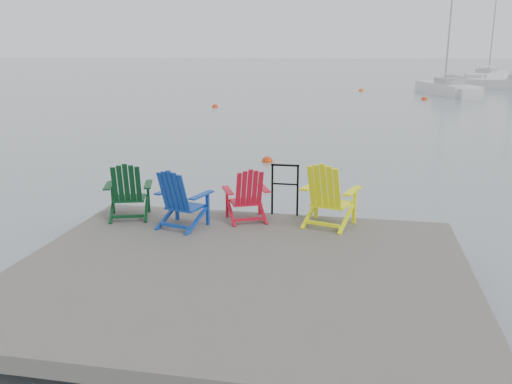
% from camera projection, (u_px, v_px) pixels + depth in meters
% --- Properties ---
extents(ground, '(400.00, 400.00, 0.00)m').
position_uv_depth(ground, '(240.00, 302.00, 7.27)').
color(ground, slate).
rests_on(ground, ground).
extents(dock, '(6.00, 5.00, 1.40)m').
position_uv_depth(dock, '(240.00, 278.00, 7.19)').
color(dock, '#2E2B29').
rests_on(dock, ground).
extents(handrail, '(0.48, 0.04, 0.90)m').
position_uv_depth(handrail, '(285.00, 185.00, 9.29)').
color(handrail, black).
rests_on(handrail, dock).
extents(chair_green, '(0.92, 0.88, 0.97)m').
position_uv_depth(chair_green, '(128.00, 190.00, 9.11)').
color(chair_green, '#093318').
rests_on(chair_green, dock).
extents(chair_blue, '(0.90, 0.86, 0.97)m').
position_uv_depth(chair_blue, '(181.00, 198.00, 8.63)').
color(chair_blue, navy).
rests_on(chair_blue, dock).
extents(chair_red, '(0.89, 0.85, 0.91)m').
position_uv_depth(chair_red, '(247.00, 194.00, 8.98)').
color(chair_red, red).
rests_on(chair_red, dock).
extents(chair_yellow, '(0.99, 0.94, 1.06)m').
position_uv_depth(chair_yellow, '(328.00, 194.00, 8.69)').
color(chair_yellow, '#F4FC0E').
rests_on(chair_yellow, dock).
extents(sailboat_near, '(3.92, 8.21, 11.03)m').
position_uv_depth(sailboat_near, '(446.00, 90.00, 40.66)').
color(sailboat_near, silver).
rests_on(sailboat_near, ground).
extents(sailboat_mid, '(6.11, 9.16, 12.41)m').
position_uv_depth(sailboat_mid, '(487.00, 76.00, 60.06)').
color(sailboat_mid, silver).
rests_on(sailboat_mid, ground).
extents(buoy_a, '(0.34, 0.34, 0.34)m').
position_uv_depth(buoy_a, '(267.00, 162.00, 16.33)').
color(buoy_a, '#BD330B').
rests_on(buoy_a, ground).
extents(buoy_b, '(0.36, 0.36, 0.36)m').
position_uv_depth(buoy_b, '(215.00, 107.00, 31.73)').
color(buoy_b, red).
rests_on(buoy_b, ground).
extents(buoy_c, '(0.41, 0.41, 0.41)m').
position_uv_depth(buoy_c, '(424.00, 100.00, 36.35)').
color(buoy_c, red).
rests_on(buoy_c, ground).
extents(buoy_d, '(0.40, 0.40, 0.40)m').
position_uv_depth(buoy_d, '(361.00, 91.00, 44.02)').
color(buoy_d, '#F8520E').
rests_on(buoy_d, ground).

